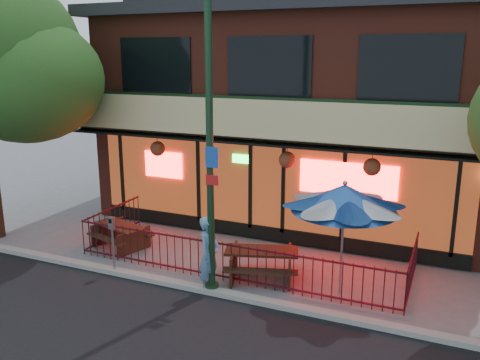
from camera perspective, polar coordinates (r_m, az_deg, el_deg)
The scene contains 10 objects.
ground at distance 12.36m, azimuth -2.32°, elevation -11.61°, with size 80.00×80.00×0.00m, color gray.
curb at distance 11.93m, azimuth -3.39°, elevation -12.30°, with size 80.00×0.25×0.12m, color #999993.
restaurant_building at distance 17.84m, azimuth 7.69°, elevation 10.01°, with size 12.96×9.49×8.05m.
patio_fence at distance 12.51m, azimuth -1.34°, elevation -8.10°, with size 8.44×2.62×1.00m.
street_light at distance 11.00m, azimuth -3.39°, elevation 2.49°, with size 0.43×0.32×7.00m.
picnic_table_left at distance 14.77m, azimuth -13.28°, elevation -5.75°, with size 1.84×1.60×0.67m.
picnic_table_right at distance 12.45m, azimuth 2.44°, elevation -8.93°, with size 2.08×1.81×0.75m.
patio_umbrella at distance 11.35m, azimuth 11.64°, elevation -1.98°, with size 2.33×2.33×2.66m.
pedestrian at distance 11.74m, azimuth -3.49°, elevation -8.30°, with size 0.65×0.43×1.78m, color #5581AB.
parking_meter_near at distance 12.92m, azimuth -14.14°, elevation -6.06°, with size 0.13×0.12×1.48m.
Camera 1 is at (4.89, -10.00, 5.36)m, focal length 38.00 mm.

